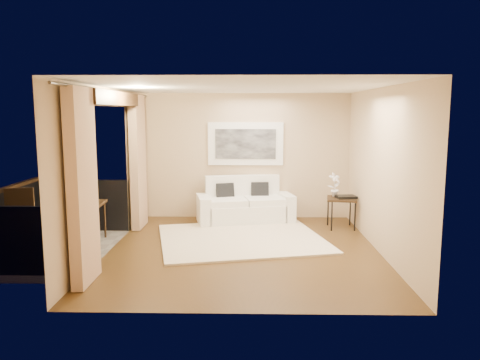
{
  "coord_description": "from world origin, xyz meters",
  "views": [
    {
      "loc": [
        0.11,
        -7.61,
        2.31
      ],
      "look_at": [
        -0.08,
        0.98,
        1.05
      ],
      "focal_mm": 35.0,
      "sensor_mm": 36.0,
      "label": 1
    }
  ],
  "objects_px": {
    "orchid": "(335,185)",
    "balcony_chair_far": "(56,213)",
    "ice_bucket": "(78,196)",
    "bistro_table": "(86,207)",
    "side_table": "(342,201)",
    "balcony_chair_near": "(19,216)",
    "sofa": "(245,206)"
  },
  "relations": [
    {
      "from": "bistro_table",
      "to": "ice_bucket",
      "type": "relative_size",
      "value": 3.54
    },
    {
      "from": "bistro_table",
      "to": "ice_bucket",
      "type": "bearing_deg",
      "value": 153.3
    },
    {
      "from": "sofa",
      "to": "balcony_chair_far",
      "type": "relative_size",
      "value": 2.37
    },
    {
      "from": "side_table",
      "to": "balcony_chair_near",
      "type": "height_order",
      "value": "balcony_chair_near"
    },
    {
      "from": "side_table",
      "to": "orchid",
      "type": "relative_size",
      "value": 1.33
    },
    {
      "from": "orchid",
      "to": "balcony_chair_near",
      "type": "distance_m",
      "value": 5.81
    },
    {
      "from": "orchid",
      "to": "bistro_table",
      "type": "height_order",
      "value": "orchid"
    },
    {
      "from": "sofa",
      "to": "balcony_chair_near",
      "type": "relative_size",
      "value": 1.98
    },
    {
      "from": "side_table",
      "to": "balcony_chair_near",
      "type": "relative_size",
      "value": 0.61
    },
    {
      "from": "balcony_chair_far",
      "to": "bistro_table",
      "type": "bearing_deg",
      "value": -159.04
    },
    {
      "from": "orchid",
      "to": "balcony_chair_far",
      "type": "distance_m",
      "value": 5.3
    },
    {
      "from": "orchid",
      "to": "ice_bucket",
      "type": "xyz_separation_m",
      "value": [
        -4.8,
        -1.07,
        -0.05
      ]
    },
    {
      "from": "balcony_chair_near",
      "to": "balcony_chair_far",
      "type": "bearing_deg",
      "value": 53.76
    },
    {
      "from": "side_table",
      "to": "balcony_chair_far",
      "type": "bearing_deg",
      "value": -168.32
    },
    {
      "from": "orchid",
      "to": "balcony_chair_far",
      "type": "xyz_separation_m",
      "value": [
        -5.15,
        -1.21,
        -0.35
      ]
    },
    {
      "from": "side_table",
      "to": "balcony_chair_near",
      "type": "bearing_deg",
      "value": -162.59
    },
    {
      "from": "balcony_chair_far",
      "to": "balcony_chair_near",
      "type": "relative_size",
      "value": 0.84
    },
    {
      "from": "sofa",
      "to": "ice_bucket",
      "type": "xyz_separation_m",
      "value": [
        -2.99,
        -1.49,
        0.47
      ]
    },
    {
      "from": "ice_bucket",
      "to": "orchid",
      "type": "bearing_deg",
      "value": 12.57
    },
    {
      "from": "bistro_table",
      "to": "balcony_chair_far",
      "type": "distance_m",
      "value": 0.54
    },
    {
      "from": "sofa",
      "to": "orchid",
      "type": "height_order",
      "value": "orchid"
    },
    {
      "from": "bistro_table",
      "to": "balcony_chair_near",
      "type": "xyz_separation_m",
      "value": [
        -0.87,
        -0.72,
        -0.0
      ]
    },
    {
      "from": "side_table",
      "to": "orchid",
      "type": "distance_m",
      "value": 0.35
    },
    {
      "from": "side_table",
      "to": "orchid",
      "type": "xyz_separation_m",
      "value": [
        -0.12,
        0.12,
        0.3
      ]
    },
    {
      "from": "bistro_table",
      "to": "sofa",
      "type": "bearing_deg",
      "value": 29.35
    },
    {
      "from": "side_table",
      "to": "ice_bucket",
      "type": "relative_size",
      "value": 3.24
    },
    {
      "from": "orchid",
      "to": "balcony_chair_near",
      "type": "xyz_separation_m",
      "value": [
        -5.49,
        -1.88,
        -0.24
      ]
    },
    {
      "from": "balcony_chair_far",
      "to": "balcony_chair_near",
      "type": "height_order",
      "value": "balcony_chair_near"
    },
    {
      "from": "bistro_table",
      "to": "balcony_chair_near",
      "type": "height_order",
      "value": "balcony_chair_near"
    },
    {
      "from": "balcony_chair_far",
      "to": "ice_bucket",
      "type": "xyz_separation_m",
      "value": [
        0.35,
        0.14,
        0.3
      ]
    },
    {
      "from": "side_table",
      "to": "orchid",
      "type": "height_order",
      "value": "orchid"
    },
    {
      "from": "sofa",
      "to": "bistro_table",
      "type": "relative_size",
      "value": 2.98
    }
  ]
}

